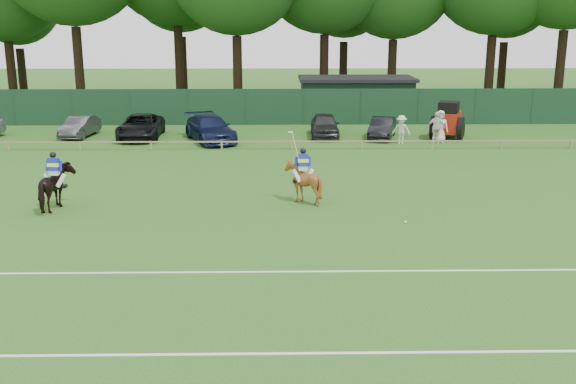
{
  "coord_description": "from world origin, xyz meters",
  "views": [
    {
      "loc": [
        0.1,
        -19.66,
        7.31
      ],
      "look_at": [
        0.5,
        3.0,
        1.4
      ],
      "focal_mm": 42.0,
      "sensor_mm": 36.0,
      "label": 1
    }
  ],
  "objects_px": {
    "hatch_grey": "(325,125)",
    "spectator_right": "(440,126)",
    "horse_chestnut": "(303,182)",
    "utility_shed": "(356,98)",
    "sedan_navy": "(210,129)",
    "spectator_mid": "(436,127)",
    "horse_dark": "(56,188)",
    "spectator_left": "(401,130)",
    "tractor": "(448,121)",
    "estate_black": "(382,128)",
    "sedan_grey": "(80,127)",
    "suv_black": "(141,126)",
    "polo_ball": "(406,222)"
  },
  "relations": [
    {
      "from": "hatch_grey",
      "to": "spectator_right",
      "type": "relative_size",
      "value": 2.25
    },
    {
      "from": "horse_chestnut",
      "to": "utility_shed",
      "type": "relative_size",
      "value": 0.2
    },
    {
      "from": "horse_chestnut",
      "to": "sedan_navy",
      "type": "xyz_separation_m",
      "value": [
        -5.06,
        14.02,
        -0.08
      ]
    },
    {
      "from": "horse_chestnut",
      "to": "spectator_mid",
      "type": "xyz_separation_m",
      "value": [
        8.45,
        13.21,
        0.08
      ]
    },
    {
      "from": "spectator_mid",
      "to": "spectator_right",
      "type": "relative_size",
      "value": 0.97
    },
    {
      "from": "horse_chestnut",
      "to": "sedan_navy",
      "type": "height_order",
      "value": "horse_chestnut"
    },
    {
      "from": "horse_dark",
      "to": "utility_shed",
      "type": "relative_size",
      "value": 0.25
    },
    {
      "from": "hatch_grey",
      "to": "spectator_left",
      "type": "distance_m",
      "value": 5.01
    },
    {
      "from": "spectator_right",
      "to": "tractor",
      "type": "xyz_separation_m",
      "value": [
        0.8,
        1.23,
        0.13
      ]
    },
    {
      "from": "estate_black",
      "to": "sedan_navy",
      "type": "bearing_deg",
      "value": -160.06
    },
    {
      "from": "sedan_navy",
      "to": "spectator_left",
      "type": "xyz_separation_m",
      "value": [
        11.39,
        -1.11,
        0.08
      ]
    },
    {
      "from": "sedan_grey",
      "to": "spectator_left",
      "type": "distance_m",
      "value": 19.88
    },
    {
      "from": "suv_black",
      "to": "polo_ball",
      "type": "bearing_deg",
      "value": -55.85
    },
    {
      "from": "polo_ball",
      "to": "horse_dark",
      "type": "bearing_deg",
      "value": 171.23
    },
    {
      "from": "hatch_grey",
      "to": "tractor",
      "type": "relative_size",
      "value": 1.33
    },
    {
      "from": "suv_black",
      "to": "estate_black",
      "type": "distance_m",
      "value": 14.96
    },
    {
      "from": "estate_black",
      "to": "polo_ball",
      "type": "bearing_deg",
      "value": -80.54
    },
    {
      "from": "horse_chestnut",
      "to": "sedan_navy",
      "type": "distance_m",
      "value": 14.91
    },
    {
      "from": "horse_dark",
      "to": "polo_ball",
      "type": "bearing_deg",
      "value": 176.15
    },
    {
      "from": "spectator_left",
      "to": "tractor",
      "type": "relative_size",
      "value": 0.53
    },
    {
      "from": "horse_dark",
      "to": "hatch_grey",
      "type": "distance_m",
      "value": 19.98
    },
    {
      "from": "sedan_grey",
      "to": "hatch_grey",
      "type": "bearing_deg",
      "value": 5.16
    },
    {
      "from": "spectator_right",
      "to": "polo_ball",
      "type": "bearing_deg",
      "value": -97.21
    },
    {
      "from": "horse_dark",
      "to": "spectator_right",
      "type": "xyz_separation_m",
      "value": [
        18.41,
        14.32,
        0.08
      ]
    },
    {
      "from": "hatch_grey",
      "to": "polo_ball",
      "type": "relative_size",
      "value": 47.71
    },
    {
      "from": "horse_dark",
      "to": "spectator_mid",
      "type": "height_order",
      "value": "spectator_mid"
    },
    {
      "from": "suv_black",
      "to": "polo_ball",
      "type": "height_order",
      "value": "suv_black"
    },
    {
      "from": "spectator_left",
      "to": "suv_black",
      "type": "bearing_deg",
      "value": -167.48
    },
    {
      "from": "spectator_right",
      "to": "utility_shed",
      "type": "distance_m",
      "value": 10.63
    },
    {
      "from": "sedan_grey",
      "to": "spectator_right",
      "type": "xyz_separation_m",
      "value": [
        22.12,
        -2.16,
        0.31
      ]
    },
    {
      "from": "tractor",
      "to": "hatch_grey",
      "type": "bearing_deg",
      "value": -163.27
    },
    {
      "from": "hatch_grey",
      "to": "polo_ball",
      "type": "distance_m",
      "value": 18.39
    },
    {
      "from": "sedan_grey",
      "to": "spectator_mid",
      "type": "xyz_separation_m",
      "value": [
        21.82,
        -2.4,
        0.28
      ]
    },
    {
      "from": "spectator_mid",
      "to": "tractor",
      "type": "distance_m",
      "value": 1.84
    },
    {
      "from": "hatch_grey",
      "to": "spectator_mid",
      "type": "bearing_deg",
      "value": -16.62
    },
    {
      "from": "horse_dark",
      "to": "spectator_mid",
      "type": "bearing_deg",
      "value": -137.19
    },
    {
      "from": "spectator_left",
      "to": "utility_shed",
      "type": "xyz_separation_m",
      "value": [
        -1.5,
        10.39,
        0.69
      ]
    },
    {
      "from": "suv_black",
      "to": "hatch_grey",
      "type": "xyz_separation_m",
      "value": [
        11.42,
        0.25,
        -0.0
      ]
    },
    {
      "from": "sedan_navy",
      "to": "spectator_mid",
      "type": "height_order",
      "value": "spectator_mid"
    },
    {
      "from": "utility_shed",
      "to": "hatch_grey",
      "type": "bearing_deg",
      "value": -109.87
    },
    {
      "from": "sedan_grey",
      "to": "spectator_mid",
      "type": "relative_size",
      "value": 2.12
    },
    {
      "from": "horse_dark",
      "to": "estate_black",
      "type": "relative_size",
      "value": 0.53
    },
    {
      "from": "spectator_left",
      "to": "spectator_mid",
      "type": "relative_size",
      "value": 0.91
    },
    {
      "from": "hatch_grey",
      "to": "tractor",
      "type": "height_order",
      "value": "tractor"
    },
    {
      "from": "sedan_grey",
      "to": "polo_ball",
      "type": "distance_m",
      "value": 25.17
    },
    {
      "from": "horse_chestnut",
      "to": "spectator_right",
      "type": "bearing_deg",
      "value": -127.67
    },
    {
      "from": "hatch_grey",
      "to": "utility_shed",
      "type": "xyz_separation_m",
      "value": [
        2.87,
        7.94,
        0.81
      ]
    },
    {
      "from": "hatch_grey",
      "to": "estate_black",
      "type": "xyz_separation_m",
      "value": [
        3.54,
        -0.51,
        -0.09
      ]
    },
    {
      "from": "horse_chestnut",
      "to": "suv_black",
      "type": "xyz_separation_m",
      "value": [
        -9.46,
        15.12,
        -0.11
      ]
    },
    {
      "from": "sedan_grey",
      "to": "sedan_navy",
      "type": "distance_m",
      "value": 8.46
    }
  ]
}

